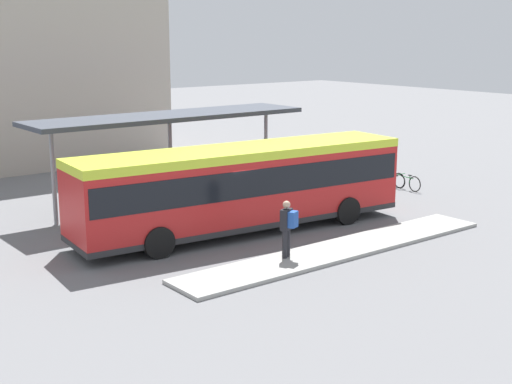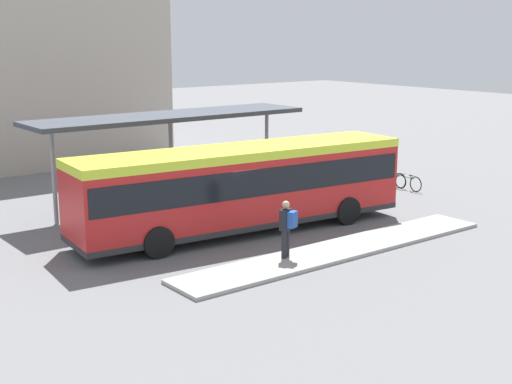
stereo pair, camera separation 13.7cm
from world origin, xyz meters
name	(u,v)px [view 1 (the left image)]	position (x,y,z in m)	size (l,w,h in m)	color
ground_plane	(242,232)	(0.00, 0.00, 0.00)	(120.00, 120.00, 0.00)	slate
curb_island	(340,250)	(1.06, -3.83, 0.06)	(12.18, 1.80, 0.12)	#9E9E99
city_bus	(242,183)	(0.01, 0.00, 1.78)	(12.46, 3.70, 3.03)	red
pedestrian_waiting	(288,225)	(-0.91, -3.53, 1.15)	(0.53, 0.57, 1.79)	#232328
bicycle_green	(407,182)	(10.01, 0.99, 0.36)	(0.48, 1.66, 0.72)	black
bicycle_white	(392,180)	(10.01, 1.85, 0.33)	(0.48, 1.53, 0.66)	black
bicycle_yellow	(376,177)	(9.84, 2.71, 0.35)	(0.48, 1.61, 0.70)	black
station_shelter	(169,118)	(0.11, 4.99, 3.57)	(11.65, 2.77, 3.75)	#383D47
potted_planter_near_shelter	(188,203)	(-0.68, 2.46, 0.70)	(0.83, 0.83, 1.33)	slate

